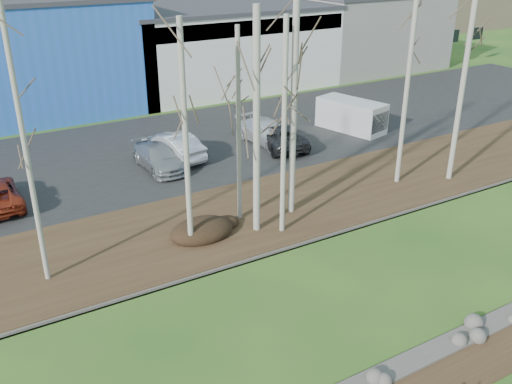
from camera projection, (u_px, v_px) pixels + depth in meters
dirt_strip at (432, 384)px, 16.82m from camera, size 80.00×1.80×0.03m
near_bank_rocks at (407, 365)px, 17.61m from camera, size 80.00×0.80×0.50m
river at (327, 299)px, 20.83m from camera, size 80.00×8.00×0.90m
far_bank_rocks at (268, 250)px, 24.04m from camera, size 80.00×0.80×0.46m
far_bank at (232, 219)px, 26.52m from camera, size 80.00×7.00×0.15m
parking_lot at (149, 152)px, 34.76m from camera, size 80.00×14.00×0.14m
building_white at (218, 45)px, 49.96m from camera, size 18.36×12.24×6.80m
building_grey at (359, 29)px, 57.34m from camera, size 14.28×12.24×7.30m
dirt_mound at (202, 230)px, 24.82m from camera, size 2.86×2.02×0.56m
birch_0 at (22, 129)px, 19.37m from camera, size 0.19×0.19×11.93m
birch_1 at (186, 140)px, 22.24m from camera, size 0.23×0.23×9.37m
birch_2 at (257, 126)px, 23.52m from camera, size 0.30×0.30×9.63m
birch_3 at (239, 128)px, 24.79m from camera, size 0.20×0.20×8.70m
birch_4 at (284, 131)px, 23.50m from camera, size 0.22×0.22×9.27m
birch_5 at (294, 89)px, 24.77m from camera, size 0.30×0.30×11.77m
birch_6 at (407, 89)px, 28.45m from camera, size 0.24×0.24×9.97m
birch_7 at (466, 60)px, 28.27m from camera, size 0.28×0.28×12.74m
car_3 at (159, 157)px, 31.91m from camera, size 1.89×4.58×1.33m
car_4 at (178, 147)px, 33.42m from camera, size 2.82×4.32×1.37m
car_5 at (173, 146)px, 33.32m from camera, size 2.38×4.99×1.58m
car_6 at (280, 136)px, 35.20m from camera, size 3.34×5.39×1.39m
car_7 at (267, 132)px, 35.84m from camera, size 2.39×5.12×1.45m
van_white at (354, 116)px, 38.11m from camera, size 2.99×4.95×2.02m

